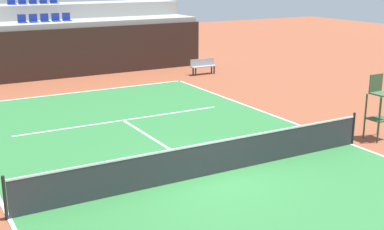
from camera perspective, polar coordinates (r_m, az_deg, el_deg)
The scene contains 15 objects.
ground_plane at distance 14.66m, azimuth 2.05°, elevation -6.61°, with size 80.00×80.00×0.00m, color brown.
court_surface at distance 14.66m, azimuth 2.05°, elevation -6.60°, with size 11.00×24.00×0.01m, color #2D7238.
baseline_far at distance 25.17m, azimuth -12.38°, elevation 2.46°, with size 11.00×0.10×0.00m, color white.
sideline_left at distance 12.90m, azimuth -19.42°, elevation -10.69°, with size 0.10×24.00×0.00m, color white.
sideline_right at distance 17.97m, azimuth 17.04°, elevation -3.07°, with size 0.10×24.00×0.00m, color white.
service_line_far at distance 20.09m, azimuth -7.56°, elevation -0.57°, with size 8.26×0.10×0.00m, color white.
centre_service_line at distance 17.29m, azimuth -3.52°, elevation -3.11°, with size 0.10×6.40×0.00m, color white.
back_wall at distance 28.56m, azimuth -14.87°, elevation 6.47°, with size 17.51×0.30×2.63m, color black.
stands_tier_lower at distance 29.83m, azimuth -15.58°, elevation 7.04°, with size 17.51×2.40×2.90m, color #9E9E99.
stands_tier_upper at distance 32.10m, azimuth -16.72°, elevation 8.26°, with size 17.51×2.40×3.73m, color #9E9E99.
seating_row_lower at distance 29.75m, azimuth -15.84°, elevation 10.06°, with size 2.85×0.44×0.44m.
seating_row_upper at distance 32.03m, azimuth -17.04°, elevation 11.80°, with size 2.85×0.44×0.44m.
tennis_net at distance 14.48m, azimuth 2.07°, elevation -4.75°, with size 11.08×0.08×1.07m.
umpire_chair at distance 18.59m, azimuth 19.86°, elevation 1.07°, with size 0.76×0.66×2.20m.
player_bench at distance 29.01m, azimuth 1.23°, elevation 5.49°, with size 1.50×0.40×0.85m.
Camera 1 is at (-7.17, -11.55, 5.49)m, focal length 48.57 mm.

